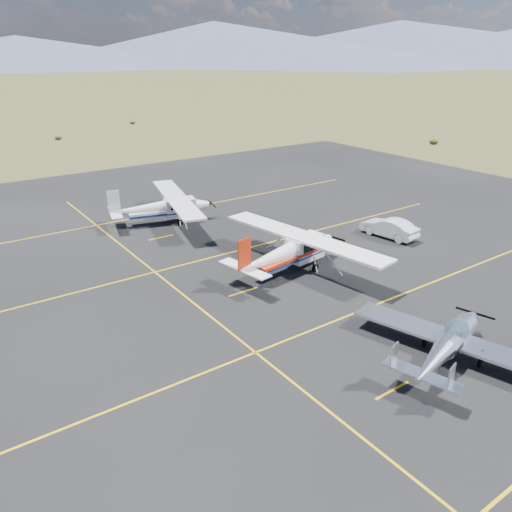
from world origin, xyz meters
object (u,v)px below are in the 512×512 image
object	(u,v)px
aircraft_cessna	(290,251)
aircraft_plain	(162,207)
aircraft_low_wing	(450,343)
sedan	(389,228)

from	to	relation	value
aircraft_cessna	aircraft_plain	world-z (taller)	aircraft_cessna
aircraft_cessna	aircraft_plain	size ratio (longest dim) A/B	1.05
aircraft_low_wing	aircraft_cessna	xyz separation A→B (m)	(0.38, 11.78, 0.42)
aircraft_cessna	aircraft_plain	xyz separation A→B (m)	(-2.35, 13.24, -0.06)
aircraft_cessna	sedan	size ratio (longest dim) A/B	2.91
aircraft_cessna	sedan	xyz separation A→B (m)	(9.94, 0.58, -0.68)
sedan	aircraft_plain	bearing A→B (deg)	-53.25
aircraft_low_wing	sedan	size ratio (longest dim) A/B	2.20
aircraft_low_wing	sedan	bearing A→B (deg)	34.79
aircraft_low_wing	aircraft_plain	size ratio (longest dim) A/B	0.79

